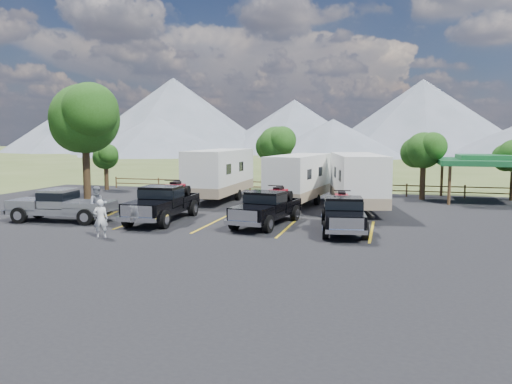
% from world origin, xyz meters
% --- Properties ---
extents(ground, '(320.00, 320.00, 0.00)m').
position_xyz_m(ground, '(0.00, 0.00, 0.00)').
color(ground, '#455825').
rests_on(ground, ground).
extents(asphalt_lot, '(44.00, 34.00, 0.04)m').
position_xyz_m(asphalt_lot, '(0.00, 3.00, 0.02)').
color(asphalt_lot, black).
rests_on(asphalt_lot, ground).
extents(stall_lines, '(12.12, 5.50, 0.01)m').
position_xyz_m(stall_lines, '(0.00, 4.00, 0.04)').
color(stall_lines, gold).
rests_on(stall_lines, asphalt_lot).
extents(tree_big_nw, '(5.54, 5.18, 7.84)m').
position_xyz_m(tree_big_nw, '(-12.55, 9.03, 5.60)').
color(tree_big_nw, black).
rests_on(tree_big_nw, ground).
extents(tree_ne_a, '(3.11, 2.92, 4.76)m').
position_xyz_m(tree_ne_a, '(8.97, 17.01, 3.48)').
color(tree_ne_a, black).
rests_on(tree_ne_a, ground).
extents(tree_north, '(3.46, 3.24, 5.25)m').
position_xyz_m(tree_north, '(-2.03, 19.02, 3.83)').
color(tree_north, black).
rests_on(tree_north, ground).
extents(tree_nw_small, '(2.59, 2.43, 3.85)m').
position_xyz_m(tree_nw_small, '(-16.02, 17.01, 2.78)').
color(tree_nw_small, black).
rests_on(tree_nw_small, ground).
extents(rail_fence, '(36.12, 0.12, 1.00)m').
position_xyz_m(rail_fence, '(2.00, 18.50, 0.61)').
color(rail_fence, brown).
rests_on(rail_fence, ground).
extents(pavilion, '(6.20, 6.20, 3.22)m').
position_xyz_m(pavilion, '(13.00, 17.00, 2.79)').
color(pavilion, brown).
rests_on(pavilion, ground).
extents(mountain_range, '(209.00, 71.00, 20.00)m').
position_xyz_m(mountain_range, '(-7.63, 105.98, 7.87)').
color(mountain_range, slate).
rests_on(mountain_range, ground).
extents(rig_left, '(2.34, 6.26, 2.07)m').
position_xyz_m(rig_left, '(-4.71, 4.15, 1.04)').
color(rig_left, black).
rests_on(rig_left, asphalt_lot).
extents(rig_center, '(2.71, 5.91, 1.90)m').
position_xyz_m(rig_center, '(0.83, 4.44, 0.96)').
color(rig_center, black).
rests_on(rig_center, asphalt_lot).
extents(rig_right, '(2.53, 5.69, 1.83)m').
position_xyz_m(rig_right, '(4.69, 3.63, 0.92)').
color(rig_right, black).
rests_on(rig_right, asphalt_lot).
extents(trailer_left, '(2.70, 10.03, 3.50)m').
position_xyz_m(trailer_left, '(-4.59, 12.87, 1.87)').
color(trailer_left, silver).
rests_on(trailer_left, asphalt_lot).
extents(trailer_center, '(3.30, 9.35, 3.23)m').
position_xyz_m(trailer_center, '(1.11, 12.09, 1.73)').
color(trailer_center, silver).
rests_on(trailer_center, asphalt_lot).
extents(trailer_right, '(4.05, 9.75, 3.38)m').
position_xyz_m(trailer_right, '(4.89, 10.58, 1.81)').
color(trailer_right, silver).
rests_on(trailer_right, asphalt_lot).
extents(pickup_silver, '(5.82, 2.46, 1.70)m').
position_xyz_m(pickup_silver, '(-9.79, 2.59, 0.92)').
color(pickup_silver, gray).
rests_on(pickup_silver, asphalt_lot).
extents(person_a, '(0.73, 0.62, 1.70)m').
position_xyz_m(person_a, '(-5.47, -0.57, 0.89)').
color(person_a, silver).
rests_on(person_a, asphalt_lot).
extents(person_b, '(1.15, 1.09, 1.87)m').
position_xyz_m(person_b, '(-7.81, 2.89, 0.98)').
color(person_b, gray).
rests_on(person_b, asphalt_lot).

